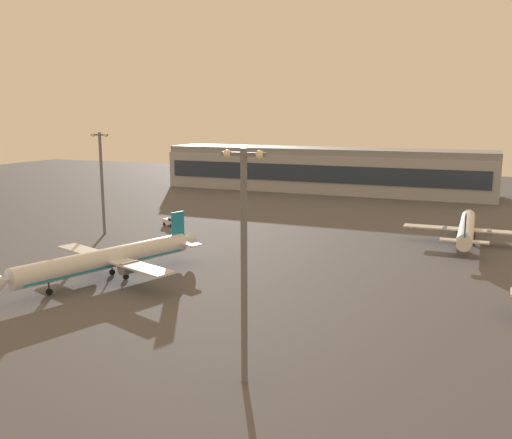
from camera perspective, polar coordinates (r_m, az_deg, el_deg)
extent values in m
plane|color=#4C4C51|center=(101.63, -12.80, -5.97)|extent=(416.00, 416.00, 0.00)
cube|color=#9EA3AD|center=(214.07, 7.03, 4.79)|extent=(123.41, 22.00, 14.00)
cube|color=#263347|center=(203.30, 6.17, 4.70)|extent=(118.47, 0.40, 6.16)
cube|color=gray|center=(213.40, 7.08, 6.98)|extent=(123.41, 19.80, 2.40)
cylinder|color=silver|center=(100.87, -15.08, -3.90)|extent=(14.47, 33.63, 3.62)
cone|color=silver|center=(92.56, -24.60, -5.82)|extent=(3.99, 3.27, 3.44)
cone|color=silver|center=(111.70, -7.16, -2.20)|extent=(3.94, 3.57, 3.26)
cube|color=silver|center=(101.42, -14.63, -3.91)|extent=(30.08, 13.42, 0.33)
cube|color=silver|center=(110.51, -7.87, -2.26)|extent=(10.66, 5.54, 0.33)
cube|color=#1984B2|center=(109.72, -8.02, -0.81)|extent=(1.25, 2.98, 6.19)
cylinder|color=slate|center=(97.40, -12.88, -4.83)|extent=(3.09, 3.92, 2.10)
cylinder|color=slate|center=(105.87, -16.20, -3.75)|extent=(3.09, 3.92, 2.10)
cube|color=#1984B2|center=(101.12, -15.06, -4.44)|extent=(13.25, 30.92, 0.34)
cylinder|color=#333338|center=(96.00, -20.52, -6.00)|extent=(0.27, 0.27, 3.38)
cylinder|color=black|center=(96.48, -20.46, -6.96)|extent=(0.70, 1.11, 1.05)
cylinder|color=#333338|center=(100.89, -13.25, -4.80)|extent=(0.27, 0.27, 3.38)
cylinder|color=black|center=(101.35, -13.21, -5.72)|extent=(0.70, 1.11, 1.05)
cylinder|color=#333338|center=(104.25, -14.58, -4.36)|extent=(0.27, 0.27, 3.38)
cylinder|color=black|center=(104.69, -14.54, -5.26)|extent=(0.70, 1.11, 1.05)
cylinder|color=silver|center=(134.18, 20.79, -0.83)|extent=(3.60, 30.76, 3.24)
cone|color=silver|center=(150.30, 20.98, 0.33)|extent=(3.10, 2.08, 3.08)
cone|color=silver|center=(117.95, 20.56, -2.32)|extent=(2.95, 2.42, 2.92)
cube|color=silver|center=(133.37, 20.78, -0.97)|extent=(27.35, 3.73, 0.30)
cube|color=silver|center=(119.50, 20.59, -2.08)|extent=(9.41, 2.16, 0.30)
cube|color=#19479E|center=(119.24, 20.68, -0.83)|extent=(0.29, 2.73, 5.55)
cylinder|color=slate|center=(133.65, 18.75, -1.08)|extent=(1.91, 3.09, 1.88)
cylinder|color=slate|center=(133.49, 22.77, -1.36)|extent=(1.91, 3.09, 1.88)
cube|color=#19479E|center=(134.35, 20.77, -1.20)|extent=(3.25, 28.30, 0.31)
cylinder|color=#333338|center=(144.12, 20.87, -0.69)|extent=(0.24, 0.24, 3.03)
cylinder|color=black|center=(144.41, 20.83, -1.28)|extent=(0.35, 0.94, 0.94)
cylinder|color=#333338|center=(132.42, 19.91, -1.59)|extent=(0.24, 0.24, 3.03)
cylinder|color=black|center=(132.74, 19.87, -2.23)|extent=(0.35, 0.94, 0.94)
cylinder|color=#333338|center=(132.36, 21.54, -1.70)|extent=(0.24, 0.24, 3.03)
cylinder|color=black|center=(132.67, 21.49, -2.34)|extent=(0.35, 0.94, 0.94)
cube|color=white|center=(146.45, -8.53, -0.33)|extent=(2.60, 2.53, 1.10)
cube|color=#1E232D|center=(146.29, -8.54, 0.02)|extent=(2.31, 2.31, 0.70)
cube|color=white|center=(147.83, -9.01, -0.18)|extent=(2.86, 2.55, 1.40)
cylinder|color=black|center=(146.89, -8.20, -0.50)|extent=(0.95, 0.55, 0.90)
cylinder|color=black|center=(145.79, -8.69, -0.60)|extent=(0.95, 0.55, 0.90)
cylinder|color=black|center=(148.88, -8.89, -0.37)|extent=(0.95, 0.55, 0.90)
cylinder|color=black|center=(147.79, -9.38, -0.47)|extent=(0.95, 0.55, 0.90)
cylinder|color=slate|center=(58.45, -1.23, -5.18)|extent=(0.70, 0.70, 25.35)
cube|color=slate|center=(56.37, -1.28, 6.72)|extent=(4.80, 0.40, 0.40)
sphere|color=#F9EAB2|center=(57.12, -2.94, 6.76)|extent=(0.90, 0.90, 0.90)
sphere|color=#F9EAB2|center=(55.66, 0.42, 6.67)|extent=(0.90, 0.90, 0.90)
cylinder|color=slate|center=(138.76, -15.52, 3.53)|extent=(0.70, 0.70, 24.64)
cube|color=slate|center=(137.88, -15.77, 8.37)|extent=(4.80, 0.40, 0.40)
sphere|color=#F9EAB2|center=(139.00, -16.35, 8.35)|extent=(0.90, 0.90, 0.90)
sphere|color=#F9EAB2|center=(136.77, -15.17, 8.38)|extent=(0.90, 0.90, 0.90)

